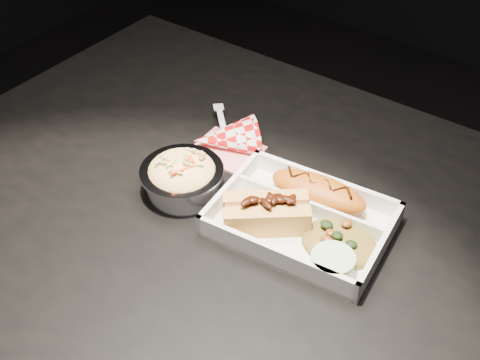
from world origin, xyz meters
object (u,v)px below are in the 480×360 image
(fried_pastry, at_px, (318,191))
(napkin_fork, at_px, (225,138))
(dining_table, at_px, (264,255))
(foil_coleslaw_cup, at_px, (182,176))
(hotdog, at_px, (266,212))
(food_tray, at_px, (301,222))

(fried_pastry, relative_size, napkin_fork, 1.02)
(dining_table, xyz_separation_m, foil_coleslaw_cup, (-0.13, -0.03, 0.12))
(hotdog, xyz_separation_m, foil_coleslaw_cup, (-0.15, -0.01, 0.00))
(hotdog, bearing_deg, foil_coleslaw_cup, 145.46)
(dining_table, bearing_deg, foil_coleslaw_cup, -166.53)
(foil_coleslaw_cup, bearing_deg, fried_pastry, 27.40)
(dining_table, distance_m, hotdog, 0.13)
(fried_pastry, xyz_separation_m, foil_coleslaw_cup, (-0.19, -0.10, 0.00))
(fried_pastry, bearing_deg, food_tray, -84.25)
(foil_coleslaw_cup, distance_m, napkin_fork, 0.13)
(dining_table, distance_m, food_tray, 0.12)
(dining_table, relative_size, napkin_fork, 7.96)
(dining_table, relative_size, foil_coleslaw_cup, 9.24)
(food_tray, distance_m, hotdog, 0.06)
(napkin_fork, bearing_deg, hotdog, 8.74)
(food_tray, relative_size, fried_pastry, 1.73)
(napkin_fork, bearing_deg, dining_table, 11.38)
(dining_table, distance_m, fried_pastry, 0.15)
(napkin_fork, bearing_deg, fried_pastry, 34.98)
(fried_pastry, bearing_deg, hotdog, -113.00)
(dining_table, height_order, fried_pastry, fried_pastry)
(fried_pastry, distance_m, napkin_fork, 0.21)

